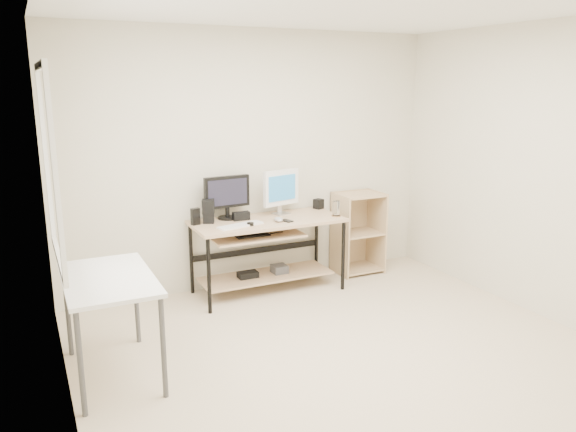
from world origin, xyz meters
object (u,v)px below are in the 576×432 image
at_px(white_imac, 281,189).
at_px(audio_controller, 195,217).
at_px(shelf_unit, 356,232).
at_px(side_table, 109,288).
at_px(black_monitor, 227,195).
at_px(desk, 265,240).

height_order(white_imac, audio_controller, white_imac).
bearing_deg(white_imac, shelf_unit, -13.96).
relative_size(side_table, black_monitor, 2.12).
bearing_deg(side_table, shelf_unit, 23.33).
xyz_separation_m(side_table, audio_controller, (0.98, 1.17, 0.16)).
relative_size(side_table, shelf_unit, 1.11).
bearing_deg(black_monitor, white_imac, -9.78).
xyz_separation_m(white_imac, audio_controller, (-0.92, -0.04, -0.19)).
xyz_separation_m(shelf_unit, black_monitor, (-1.49, 0.04, 0.54)).
relative_size(desk, audio_controller, 9.33).
bearing_deg(desk, audio_controller, 170.79).
height_order(desk, white_imac, white_imac).
bearing_deg(desk, side_table, -147.35).
bearing_deg(shelf_unit, desk, -172.23).
bearing_deg(audio_controller, desk, -23.46).
relative_size(side_table, audio_controller, 6.22).
xyz_separation_m(black_monitor, white_imac, (0.57, -0.05, 0.02)).
distance_m(desk, shelf_unit, 1.19).
distance_m(shelf_unit, white_imac, 1.08).
distance_m(shelf_unit, black_monitor, 1.59).
xyz_separation_m(desk, black_monitor, (-0.32, 0.20, 0.46)).
xyz_separation_m(side_table, black_monitor, (1.34, 1.26, 0.33)).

